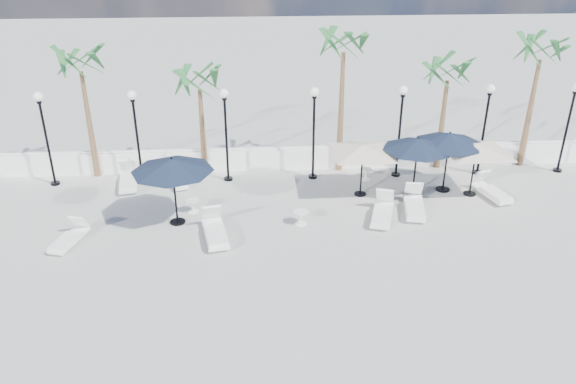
{
  "coord_description": "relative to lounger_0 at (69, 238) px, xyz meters",
  "views": [
    {
      "loc": [
        -2.37,
        -14.67,
        9.66
      ],
      "look_at": [
        -1.31,
        2.11,
        1.5
      ],
      "focal_mm": 35.0,
      "sensor_mm": 36.0,
      "label": 1
    }
  ],
  "objects": [
    {
      "name": "ground",
      "position": [
        8.58,
        -1.74,
        -0.22
      ],
      "size": [
        100.0,
        100.0,
        0.0
      ],
      "primitive_type": "plane",
      "color": "#ABABA6",
      "rests_on": "ground"
    },
    {
      "name": "balustrade",
      "position": [
        8.58,
        5.76,
        0.25
      ],
      "size": [
        26.0,
        0.3,
        1.01
      ],
      "color": "white",
      "rests_on": "ground"
    },
    {
      "name": "lamppost_0",
      "position": [
        -1.92,
        4.76,
        2.27
      ],
      "size": [
        0.36,
        0.36,
        3.84
      ],
      "color": "black",
      "rests_on": "ground"
    },
    {
      "name": "lamppost_1",
      "position": [
        1.58,
        4.76,
        2.27
      ],
      "size": [
        0.36,
        0.36,
        3.84
      ],
      "color": "black",
      "rests_on": "ground"
    },
    {
      "name": "lamppost_2",
      "position": [
        5.08,
        4.76,
        2.27
      ],
      "size": [
        0.36,
        0.36,
        3.84
      ],
      "color": "black",
      "rests_on": "ground"
    },
    {
      "name": "lamppost_3",
      "position": [
        8.58,
        4.76,
        2.27
      ],
      "size": [
        0.36,
        0.36,
        3.84
      ],
      "color": "black",
      "rests_on": "ground"
    },
    {
      "name": "lamppost_4",
      "position": [
        12.08,
        4.76,
        2.27
      ],
      "size": [
        0.36,
        0.36,
        3.84
      ],
      "color": "black",
      "rests_on": "ground"
    },
    {
      "name": "lamppost_5",
      "position": [
        15.58,
        4.76,
        2.27
      ],
      "size": [
        0.36,
        0.36,
        3.84
      ],
      "color": "black",
      "rests_on": "ground"
    },
    {
      "name": "lamppost_6",
      "position": [
        19.08,
        4.76,
        2.27
      ],
      "size": [
        0.36,
        0.36,
        3.84
      ],
      "color": "black",
      "rests_on": "ground"
    },
    {
      "name": "palm_0",
      "position": [
        -0.42,
        5.56,
        4.32
      ],
      "size": [
        2.6,
        2.6,
        5.5
      ],
      "color": "brown",
      "rests_on": "ground"
    },
    {
      "name": "palm_1",
      "position": [
        4.08,
        5.56,
        3.54
      ],
      "size": [
        2.6,
        2.6,
        4.7
      ],
      "color": "brown",
      "rests_on": "ground"
    },
    {
      "name": "palm_2",
      "position": [
        9.78,
        5.56,
        4.9
      ],
      "size": [
        2.6,
        2.6,
        6.1
      ],
      "color": "brown",
      "rests_on": "ground"
    },
    {
      "name": "palm_3",
      "position": [
        14.08,
        5.56,
        3.73
      ],
      "size": [
        2.6,
        2.6,
        4.9
      ],
      "color": "brown",
      "rests_on": "ground"
    },
    {
      "name": "palm_4",
      "position": [
        17.78,
        5.56,
        4.51
      ],
      "size": [
        2.6,
        2.6,
        5.7
      ],
      "color": "brown",
      "rests_on": "ground"
    },
    {
      "name": "lounger_0",
      "position": [
        0.0,
        0.0,
        0.0
      ],
      "size": [
        1.01,
        1.82,
        0.65
      ],
      "rotation": [
        0.0,
        0.0,
        -0.27
      ],
      "color": "white",
      "rests_on": "ground"
    },
    {
      "name": "lounger_1",
      "position": [
        3.04,
        4.48,
        -0.01
      ],
      "size": [
        1.04,
        1.76,
        0.63
      ],
      "rotation": [
        0.0,
        0.0,
        0.32
      ],
      "color": "white",
      "rests_on": "ground"
    },
    {
      "name": "lounger_2",
      "position": [
        1.07,
        4.48,
        0.04
      ],
      "size": [
        1.01,
        2.16,
        0.78
      ],
      "rotation": [
        0.0,
        0.0,
        0.17
      ],
      "color": "white",
      "rests_on": "ground"
    },
    {
      "name": "lounger_3",
      "position": [
        4.8,
        0.07,
        0.05
      ],
      "size": [
        1.06,
        2.21,
        0.79
      ],
      "rotation": [
        0.0,
        0.0,
        0.18
      ],
      "color": "white",
      "rests_on": "ground"
    },
    {
      "name": "lounger_4",
      "position": [
        12.0,
        1.52,
        0.04
      ],
      "size": [
        1.06,
        2.18,
        0.78
      ],
      "rotation": [
        0.0,
        0.0,
        -0.19
      ],
      "color": "white",
      "rests_on": "ground"
    },
    {
      "name": "lounger_5",
      "position": [
        15.29,
        2.57,
        0.03
      ],
      "size": [
        1.11,
        2.07,
        0.74
      ],
      "rotation": [
        0.0,
        0.0,
        0.25
      ],
      "color": "white",
      "rests_on": "ground"
    },
    {
      "name": "lounger_6",
      "position": [
        10.71,
        1.07,
        0.04
      ],
      "size": [
        1.24,
        2.16,
        0.77
      ],
      "rotation": [
        0.0,
        0.0,
        -0.3
      ],
      "color": "white",
      "rests_on": "ground"
    },
    {
      "name": "side_table_0",
      "position": [
        3.9,
        1.99,
        0.08
      ],
      "size": [
        0.5,
        0.5,
        0.49
      ],
      "color": "white",
      "rests_on": "ground"
    },
    {
      "name": "side_table_1",
      "position": [
        7.76,
        0.83,
        0.09
      ],
      "size": [
        0.52,
        0.52,
        0.51
      ],
      "color": "white",
      "rests_on": "ground"
    },
    {
      "name": "side_table_2",
      "position": [
        10.75,
        4.46,
        0.06
      ],
      "size": [
        0.48,
        0.48,
        0.46
      ],
      "color": "white",
      "rests_on": "ground"
    },
    {
      "name": "parasol_navy_left",
      "position": [
        3.4,
        1.22,
        1.99
      ],
      "size": [
        2.84,
        2.84,
        2.51
      ],
      "color": "black",
      "rests_on": "ground"
    },
    {
      "name": "parasol_navy_mid",
      "position": [
        12.32,
        2.95,
        1.86
      ],
      "size": [
        2.64,
        2.64,
        2.37
      ],
      "color": "black",
      "rests_on": "ground"
    },
    {
      "name": "parasol_navy_right",
      "position": [
        13.62,
        3.25,
        1.94
      ],
      "size": [
        2.74,
        2.74,
        2.46
      ],
      "color": "black",
      "rests_on": "ground"
    },
    {
      "name": "parasol_cream_sq_a",
      "position": [
        10.27,
        3.05,
        1.84
      ],
      "size": [
        4.52,
        4.52,
        2.22
      ],
      "color": "black",
      "rests_on": "ground"
    },
    {
      "name": "parasol_cream_sq_b",
      "position": [
        14.55,
        2.8,
        1.89
      ],
      "size": [
        4.55,
        4.55,
        2.28
      ],
      "color": "black",
      "rests_on": "ground"
    }
  ]
}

